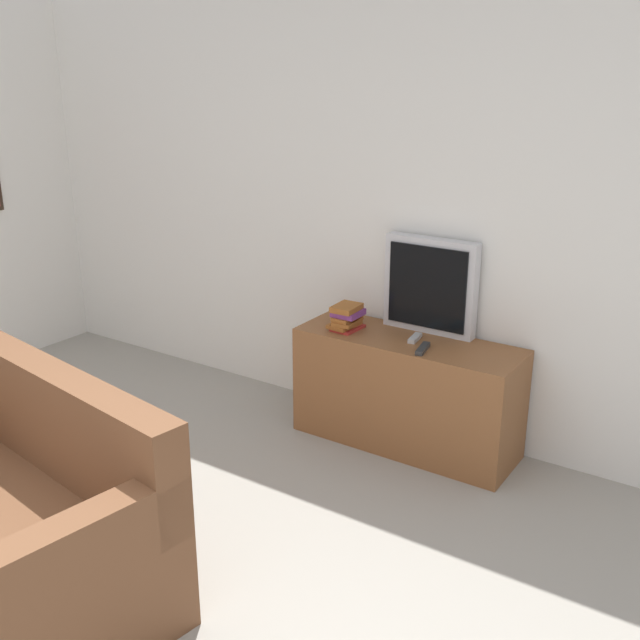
{
  "coord_description": "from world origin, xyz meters",
  "views": [
    {
      "loc": [
        1.92,
        -0.84,
        2.15
      ],
      "look_at": [
        -0.16,
        2.29,
        0.86
      ],
      "focal_mm": 42.0,
      "sensor_mm": 36.0,
      "label": 1
    }
  ],
  "objects_px": {
    "television": "(430,286)",
    "remote_secondary": "(423,349)",
    "book_stack": "(347,317)",
    "remote_on_stand": "(415,338)",
    "tv_stand": "(406,392)",
    "couch": "(7,522)"
  },
  "relations": [
    {
      "from": "remote_on_stand",
      "to": "television",
      "type": "bearing_deg",
      "value": 91.12
    },
    {
      "from": "tv_stand",
      "to": "remote_on_stand",
      "type": "relative_size",
      "value": 9.03
    },
    {
      "from": "book_stack",
      "to": "remote_on_stand",
      "type": "height_order",
      "value": "book_stack"
    },
    {
      "from": "television",
      "to": "remote_secondary",
      "type": "relative_size",
      "value": 3.16
    },
    {
      "from": "remote_on_stand",
      "to": "couch",
      "type": "bearing_deg",
      "value": -112.8
    },
    {
      "from": "television",
      "to": "couch",
      "type": "distance_m",
      "value": 2.49
    },
    {
      "from": "tv_stand",
      "to": "remote_secondary",
      "type": "xyz_separation_m",
      "value": [
        0.15,
        -0.12,
        0.34
      ]
    },
    {
      "from": "book_stack",
      "to": "remote_on_stand",
      "type": "distance_m",
      "value": 0.43
    },
    {
      "from": "tv_stand",
      "to": "remote_on_stand",
      "type": "xyz_separation_m",
      "value": [
        0.04,
        0.01,
        0.34
      ]
    },
    {
      "from": "tv_stand",
      "to": "couch",
      "type": "height_order",
      "value": "couch"
    },
    {
      "from": "book_stack",
      "to": "remote_on_stand",
      "type": "bearing_deg",
      "value": 7.48
    },
    {
      "from": "tv_stand",
      "to": "remote_secondary",
      "type": "bearing_deg",
      "value": -38.86
    },
    {
      "from": "television",
      "to": "couch",
      "type": "xyz_separation_m",
      "value": [
        -0.87,
        -2.24,
        -0.64
      ]
    },
    {
      "from": "couch",
      "to": "remote_secondary",
      "type": "relative_size",
      "value": 9.82
    },
    {
      "from": "television",
      "to": "book_stack",
      "type": "xyz_separation_m",
      "value": [
        -0.42,
        -0.23,
        -0.2
      ]
    },
    {
      "from": "couch",
      "to": "book_stack",
      "type": "height_order",
      "value": "couch"
    },
    {
      "from": "tv_stand",
      "to": "remote_secondary",
      "type": "height_order",
      "value": "remote_secondary"
    },
    {
      "from": "book_stack",
      "to": "remote_on_stand",
      "type": "relative_size",
      "value": 1.47
    },
    {
      "from": "couch",
      "to": "remote_on_stand",
      "type": "relative_size",
      "value": 11.95
    },
    {
      "from": "book_stack",
      "to": "couch",
      "type": "bearing_deg",
      "value": -102.59
    },
    {
      "from": "remote_on_stand",
      "to": "remote_secondary",
      "type": "bearing_deg",
      "value": -48.51
    },
    {
      "from": "tv_stand",
      "to": "remote_secondary",
      "type": "relative_size",
      "value": 7.42
    }
  ]
}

